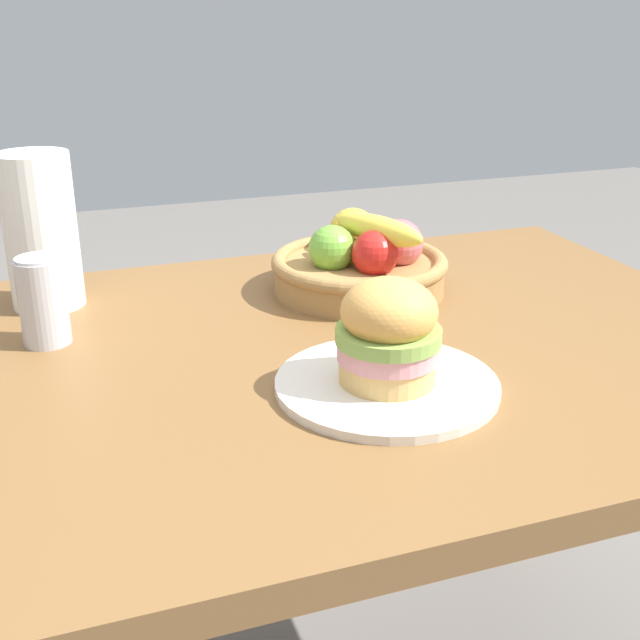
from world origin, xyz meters
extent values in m
cube|color=brown|center=(0.00, 0.00, 0.73)|extent=(1.40, 0.90, 0.04)
cylinder|color=brown|center=(0.62, 0.37, 0.35)|extent=(0.07, 0.07, 0.71)
cylinder|color=silver|center=(0.08, -0.15, 0.76)|extent=(0.28, 0.28, 0.01)
cylinder|color=#DBAD60|center=(0.08, -0.15, 0.78)|extent=(0.12, 0.12, 0.03)
cylinder|color=pink|center=(0.08, -0.15, 0.80)|extent=(0.13, 0.13, 0.02)
cylinder|color=#84A84C|center=(0.08, -0.15, 0.82)|extent=(0.13, 0.13, 0.02)
ellipsoid|color=#DF9F4D|center=(0.08, -0.15, 0.85)|extent=(0.12, 0.12, 0.08)
cylinder|color=silver|center=(-0.31, 0.14, 0.81)|extent=(0.07, 0.07, 0.12)
cylinder|color=silver|center=(-0.31, 0.14, 0.87)|extent=(0.06, 0.06, 0.00)
cylinder|color=#9E7542|center=(0.19, 0.20, 0.78)|extent=(0.28, 0.28, 0.05)
torus|color=#9E7542|center=(0.19, 0.20, 0.80)|extent=(0.29, 0.29, 0.02)
sphere|color=#D16066|center=(0.25, 0.18, 0.83)|extent=(0.08, 0.08, 0.08)
sphere|color=gold|center=(0.21, 0.27, 0.83)|extent=(0.08, 0.08, 0.08)
sphere|color=#6BAD38|center=(0.14, 0.20, 0.83)|extent=(0.08, 0.08, 0.08)
sphere|color=red|center=(0.20, 0.15, 0.83)|extent=(0.08, 0.08, 0.08)
ellipsoid|color=yellow|center=(0.21, 0.17, 0.86)|extent=(0.13, 0.19, 0.06)
cylinder|color=white|center=(-0.30, 0.30, 0.87)|extent=(0.11, 0.11, 0.24)
camera|label=1|loc=(-0.30, -0.98, 1.21)|focal=45.69mm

